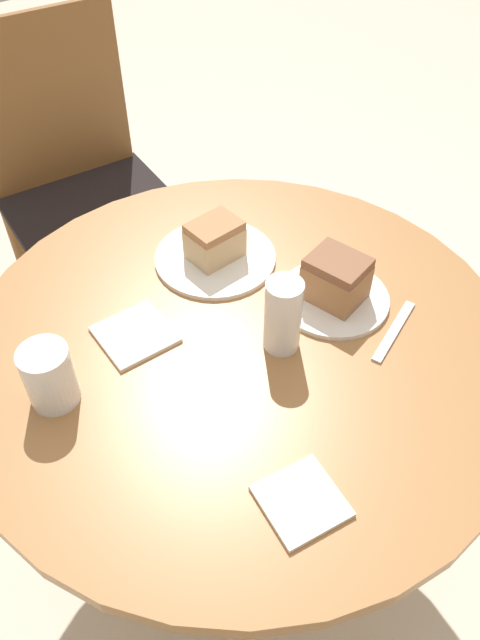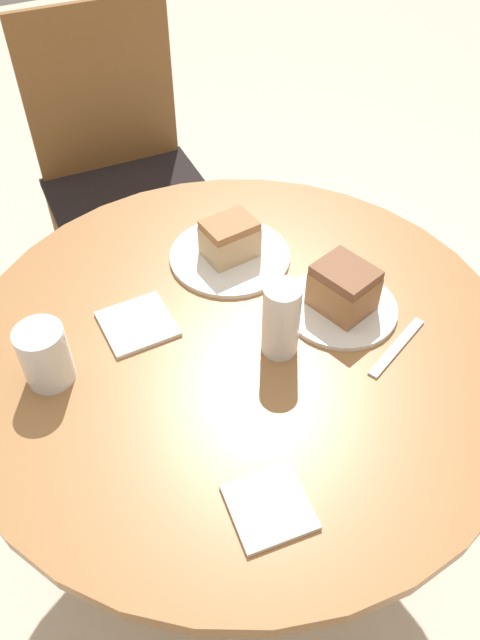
{
  "view_description": "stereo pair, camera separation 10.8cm",
  "coord_description": "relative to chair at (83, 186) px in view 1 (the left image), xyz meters",
  "views": [
    {
      "loc": [
        -0.45,
        -0.63,
        1.55
      ],
      "look_at": [
        0.0,
        0.0,
        0.75
      ],
      "focal_mm": 35.0,
      "sensor_mm": 36.0,
      "label": 1
    },
    {
      "loc": [
        -0.35,
        -0.69,
        1.55
      ],
      "look_at": [
        0.0,
        0.0,
        0.75
      ],
      "focal_mm": 35.0,
      "sensor_mm": 36.0,
      "label": 2
    }
  ],
  "objects": [
    {
      "name": "ground_plane",
      "position": [
        -0.07,
        -0.91,
        -0.5
      ],
      "size": [
        8.0,
        8.0,
        0.0
      ],
      "primitive_type": "plane",
      "color": "beige"
    },
    {
      "name": "table",
      "position": [
        -0.07,
        -0.91,
        0.06
      ],
      "size": [
        1.02,
        1.02,
        0.71
      ],
      "color": "#9E6B3D",
      "rests_on": "ground_plane"
    },
    {
      "name": "chair",
      "position": [
        0.0,
        0.0,
        0.0
      ],
      "size": [
        0.49,
        0.47,
        0.96
      ],
      "rotation": [
        0.0,
        0.0,
        -0.04
      ],
      "color": "brown",
      "rests_on": "ground_plane"
    },
    {
      "name": "plate_near",
      "position": [
        0.13,
        -0.94,
        0.21
      ],
      "size": [
        0.22,
        0.22,
        0.01
      ],
      "color": "silver",
      "rests_on": "table"
    },
    {
      "name": "plate_far",
      "position": [
        0.01,
        -0.71,
        0.21
      ],
      "size": [
        0.25,
        0.25,
        0.01
      ],
      "color": "silver",
      "rests_on": "table"
    },
    {
      "name": "cake_slice_near",
      "position": [
        0.13,
        -0.94,
        0.26
      ],
      "size": [
        0.12,
        0.13,
        0.09
      ],
      "rotation": [
        0.0,
        0.0,
        0.28
      ],
      "color": "#9E6B42",
      "rests_on": "plate_near"
    },
    {
      "name": "cake_slice_far",
      "position": [
        0.01,
        -0.71,
        0.26
      ],
      "size": [
        0.11,
        0.09,
        0.08
      ],
      "rotation": [
        0.0,
        0.0,
        1.67
      ],
      "color": "tan",
      "rests_on": "plate_far"
    },
    {
      "name": "glass_lemonade",
      "position": [
        -0.41,
        -0.85,
        0.26
      ],
      "size": [
        0.08,
        0.08,
        0.11
      ],
      "color": "beige",
      "rests_on": "table"
    },
    {
      "name": "glass_water",
      "position": [
        -0.03,
        -0.97,
        0.27
      ],
      "size": [
        0.07,
        0.07,
        0.15
      ],
      "color": "silver",
      "rests_on": "table"
    },
    {
      "name": "napkin_stack",
      "position": [
        -0.23,
        -0.8,
        0.21
      ],
      "size": [
        0.13,
        0.13,
        0.01
      ],
      "rotation": [
        0.0,
        0.0,
        0.01
      ],
      "color": "silver",
      "rests_on": "table"
    },
    {
      "name": "fork",
      "position": [
        0.16,
        -1.07,
        0.21
      ],
      "size": [
        0.16,
        0.09,
        0.0
      ],
      "rotation": [
        0.0,
        0.0,
        0.41
      ],
      "color": "silver",
      "rests_on": "table"
    },
    {
      "name": "napkin_side",
      "position": [
        -0.19,
        -1.23,
        0.21
      ],
      "size": [
        0.12,
        0.12,
        0.01
      ],
      "rotation": [
        0.0,
        0.0,
        -0.11
      ],
      "color": "silver",
      "rests_on": "table"
    }
  ]
}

